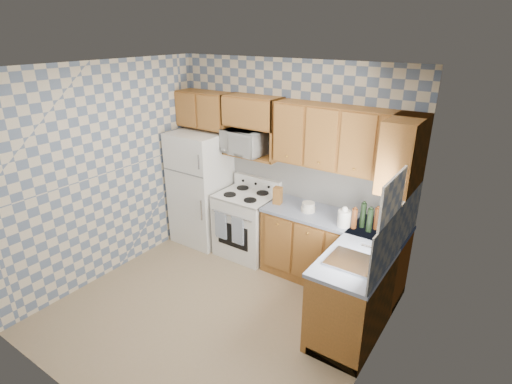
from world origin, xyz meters
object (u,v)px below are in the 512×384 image
refrigerator (201,188)px  microwave (245,142)px  electric_kettle (344,219)px  stove_body (247,225)px

refrigerator → microwave: 1.05m
microwave → electric_kettle: microwave is taller
stove_body → microwave: (-0.11, 0.13, 1.16)m
stove_body → microwave: 1.18m
refrigerator → stove_body: bearing=1.8°
stove_body → refrigerator: bearing=-178.2°
refrigerator → microwave: (0.69, 0.16, 0.77)m
stove_body → electric_kettle: bearing=-5.7°
stove_body → electric_kettle: size_ratio=4.70×
refrigerator → stove_body: refrigerator is taller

